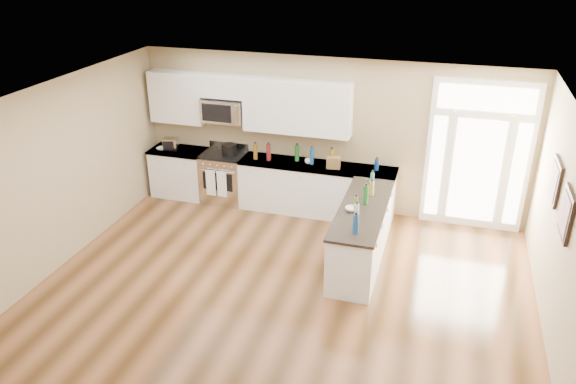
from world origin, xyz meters
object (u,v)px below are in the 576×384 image
(kitchen_range, at_px, (224,177))
(toaster_oven, at_px, (171,144))
(stockpot, at_px, (229,149))
(peninsula_cabinet, at_px, (361,236))

(kitchen_range, distance_m, toaster_oven, 1.20)
(stockpot, bearing_deg, kitchen_range, -171.02)
(toaster_oven, bearing_deg, peninsula_cabinet, -29.94)
(kitchen_range, bearing_deg, toaster_oven, -178.18)
(stockpot, relative_size, toaster_oven, 1.04)
(stockpot, height_order, toaster_oven, toaster_oven)
(stockpot, bearing_deg, peninsula_cabinet, -27.94)
(toaster_oven, bearing_deg, kitchen_range, -8.35)
(peninsula_cabinet, distance_m, toaster_oven, 4.23)
(peninsula_cabinet, relative_size, toaster_oven, 8.77)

